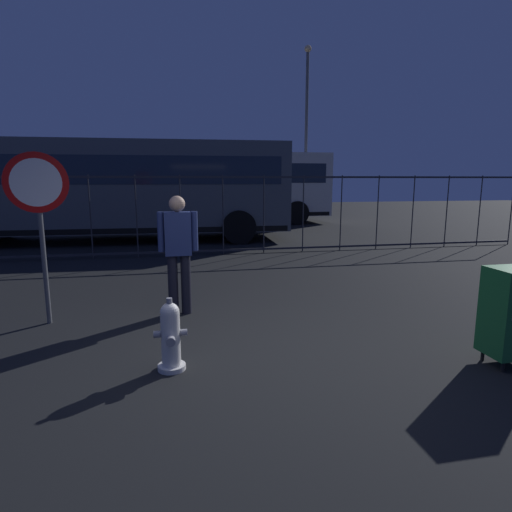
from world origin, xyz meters
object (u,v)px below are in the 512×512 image
stop_sign (39,203)px  street_light_far_left (306,122)px  newspaper_box_primary (512,312)px  bus_far (206,184)px  bus_near (114,186)px  pedestrian (178,248)px  fire_hydrant (171,336)px

stop_sign → street_light_far_left: street_light_far_left is taller
newspaper_box_primary → bus_far: bus_far is taller
bus_near → pedestrian: bearing=-75.2°
pedestrian → stop_sign: bearing=-177.3°
stop_sign → bus_near: (-0.01, 7.85, 0.11)m
newspaper_box_primary → stop_sign: (-4.98, 2.32, 1.03)m
fire_hydrant → bus_near: (-1.60, 9.59, 1.36)m
fire_hydrant → newspaper_box_primary: bearing=-9.6°
pedestrian → street_light_far_left: 15.58m
fire_hydrant → bus_far: bus_far is taller
stop_sign → bus_far: bearing=75.8°
fire_hydrant → bus_near: 9.82m
stop_sign → bus_far: (3.16, 12.48, 0.11)m
newspaper_box_primary → pedestrian: (-3.26, 2.40, 0.38)m
bus_near → street_light_far_left: (8.05, 6.02, 2.81)m
newspaper_box_primary → pedestrian: 4.07m
newspaper_box_primary → bus_far: bearing=97.0°
newspaper_box_primary → fire_hydrant: bearing=170.4°
stop_sign → pedestrian: size_ratio=1.34×
bus_far → street_light_far_left: size_ratio=1.34×
fire_hydrant → bus_near: size_ratio=0.07×
newspaper_box_primary → bus_far: (-1.82, 14.80, 1.14)m
fire_hydrant → newspaper_box_primary: 3.45m
bus_near → bus_far: (3.18, 4.64, 0.00)m
stop_sign → street_light_far_left: 16.29m
stop_sign → pedestrian: bearing=2.7°
newspaper_box_primary → bus_far: size_ratio=0.10×
fire_hydrant → street_light_far_left: 17.40m
bus_near → bus_far: bearing=57.8°
pedestrian → street_light_far_left: street_light_far_left is taller
fire_hydrant → pedestrian: (0.13, 1.83, 0.60)m
newspaper_box_primary → stop_sign: size_ratio=0.46×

